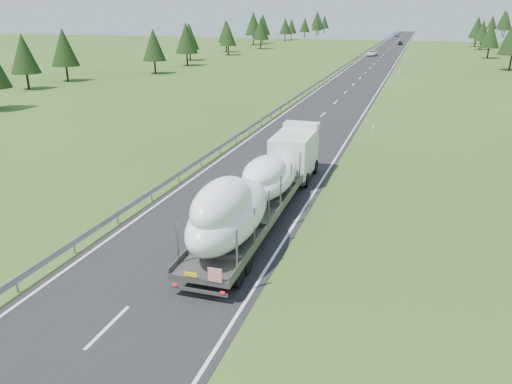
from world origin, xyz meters
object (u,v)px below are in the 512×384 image
(highway_sign, at_px, (403,65))
(distant_car_dark, at_px, (400,43))
(distant_car_blue, at_px, (397,35))
(distant_van, at_px, (372,53))
(boat_truck, at_px, (259,185))

(highway_sign, relative_size, distant_car_dark, 0.66)
(distant_car_blue, bearing_deg, distant_car_dark, -88.29)
(distant_van, bearing_deg, distant_car_blue, 93.76)
(boat_truck, bearing_deg, distant_car_dark, 90.10)
(distant_car_blue, bearing_deg, distant_van, -92.74)
(boat_truck, xyz_separation_m, distant_van, (-5.33, 118.28, -1.57))
(boat_truck, bearing_deg, distant_van, 92.58)
(distant_car_dark, bearing_deg, boat_truck, -91.03)
(highway_sign, distance_m, distant_car_dark, 91.82)
(distant_van, relative_size, distant_car_blue, 1.12)
(highway_sign, xyz_separation_m, distant_car_blue, (-9.74, 155.02, -1.02))
(distant_van, height_order, distant_car_dark, distant_van)
(distant_car_dark, height_order, distant_car_blue, distant_car_blue)
(highway_sign, relative_size, boat_truck, 0.13)
(distant_van, bearing_deg, highway_sign, -72.43)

